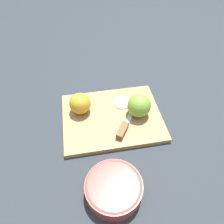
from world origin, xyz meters
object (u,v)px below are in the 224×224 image
(apple_half_right, at_px, (139,106))
(knife, at_px, (124,129))
(apple_half_left, at_px, (80,104))
(bowl, at_px, (114,188))

(apple_half_right, relative_size, knife, 0.59)
(apple_half_left, distance_m, knife, 0.18)
(apple_half_right, relative_size, bowl, 0.53)
(apple_half_left, relative_size, apple_half_right, 0.92)
(apple_half_right, xyz_separation_m, knife, (-0.07, -0.06, -0.03))
(apple_half_left, relative_size, bowl, 0.48)
(apple_half_right, distance_m, knife, 0.10)
(apple_half_left, distance_m, apple_half_right, 0.21)
(knife, xyz_separation_m, bowl, (-0.09, -0.18, 0.00))
(knife, height_order, bowl, bowl)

